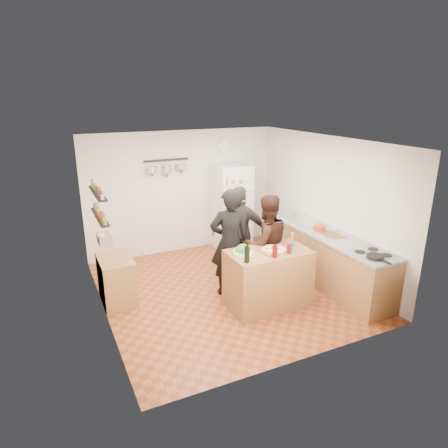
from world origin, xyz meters
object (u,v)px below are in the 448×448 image
person_left (230,242)px  fridge (231,207)px  salad_bowl (243,253)px  wine_bottle (247,254)px  red_bowl (319,228)px  wall_clock (225,146)px  salt_canister (290,247)px  counter_run (329,260)px  side_table (117,279)px  person_back (240,233)px  person_center (266,244)px  pepper_mill (292,240)px  skillet (375,257)px  prep_island (268,278)px

person_left → fridge: (0.94, 1.86, 0.00)m
salad_bowl → fridge: size_ratio=0.16×
wine_bottle → red_bowl: 1.90m
salad_bowl → wall_clock: bearing=70.0°
salt_canister → counter_run: (1.03, 0.30, -0.52)m
side_table → wall_clock: bearing=31.5°
fridge → counter_run: bearing=-71.9°
person_left → person_back: bearing=-117.3°
person_center → side_table: bearing=-14.0°
pepper_mill → person_back: person_back is taller
person_left → side_table: size_ratio=2.24×
person_center → side_table: size_ratio=2.09×
wall_clock → red_bowl: bearing=-73.6°
counter_run → wall_clock: size_ratio=8.77×
person_back → side_table: 2.22m
salt_canister → side_table: 2.79m
person_left → side_table: 1.90m
salad_bowl → red_bowl: bearing=12.7°
salt_canister → counter_run: 1.20m
fridge → person_back: bearing=-110.4°
skillet → fridge: 3.45m
prep_island → fridge: bearing=76.7°
side_table → prep_island: bearing=-28.9°
prep_island → red_bowl: size_ratio=5.73×
person_left → red_bowl: 1.65m
wall_clock → side_table: (-2.69, -1.65, -1.78)m
counter_run → side_table: size_ratio=3.29×
pepper_mill → wall_clock: bearing=87.2°
salt_canister → person_left: size_ratio=0.07×
salt_canister → person_left: person_left is taller
salt_canister → person_back: size_ratio=0.07×
pepper_mill → side_table: bearing=156.5°
wine_bottle → pepper_mill: size_ratio=1.37×
red_bowl → wall_clock: size_ratio=0.73×
salad_bowl → person_left: 0.58m
wine_bottle → person_back: bearing=66.6°
person_center → red_bowl: 1.08m
wine_bottle → person_back: 1.42m
salad_bowl → person_center: (0.63, 0.39, -0.10)m
pepper_mill → fridge: 2.43m
salt_canister → skillet: size_ratio=0.49×
person_center → fridge: bearing=-97.0°
wine_bottle → prep_island: bearing=23.7°
wine_bottle → salad_bowl: bearing=73.5°
counter_run → red_bowl: 0.58m
person_back → wall_clock: wall_clock is taller
person_center → red_bowl: person_center is taller
wine_bottle → salt_canister: 0.81m
salad_bowl → person_center: bearing=31.5°
wine_bottle → person_center: 0.99m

